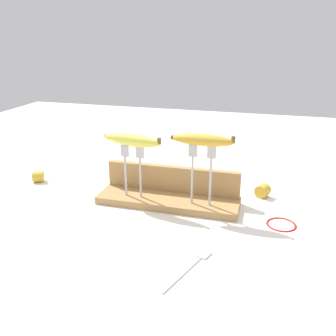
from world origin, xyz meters
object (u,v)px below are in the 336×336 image
(banana_raised_left, at_px, (132,140))
(banana_chunk_far, at_px, (38,177))
(fork_fallen_near, at_px, (193,265))
(wire_coil, at_px, (281,224))
(fork_stand_left, at_px, (133,166))
(banana_raised_right, at_px, (203,140))
(fork_stand_right, at_px, (202,170))
(banana_chunk_near, at_px, (263,191))

(banana_raised_left, distance_m, banana_chunk_far, 0.45)
(fork_fallen_near, height_order, wire_coil, same)
(banana_raised_left, relative_size, wire_coil, 2.36)
(fork_stand_left, distance_m, banana_raised_right, 0.24)
(wire_coil, bearing_deg, fork_stand_right, 174.25)
(fork_fallen_near, xyz_separation_m, wire_coil, (0.20, 0.26, -0.00))
(fork_stand_right, distance_m, banana_chunk_near, 0.27)
(fork_stand_right, distance_m, fork_fallen_near, 0.32)
(banana_raised_left, bearing_deg, fork_stand_right, -0.00)
(wire_coil, bearing_deg, fork_stand_left, 176.97)
(banana_raised_left, height_order, banana_raised_right, banana_raised_right)
(banana_chunk_far, bearing_deg, banana_raised_left, -9.85)
(fork_stand_left, height_order, fork_stand_right, fork_stand_right)
(fork_stand_right, relative_size, fork_fallen_near, 0.99)
(fork_stand_left, bearing_deg, banana_raised_left, 170.52)
(fork_stand_right, relative_size, wire_coil, 2.18)
(fork_fallen_near, bearing_deg, banana_chunk_near, 72.20)
(banana_chunk_near, relative_size, banana_chunk_far, 1.10)
(fork_stand_left, relative_size, banana_chunk_far, 3.31)
(fork_stand_right, distance_m, banana_raised_right, 0.09)
(banana_raised_right, relative_size, fork_fallen_near, 1.01)
(fork_stand_right, bearing_deg, banana_chunk_near, 41.16)
(wire_coil, bearing_deg, banana_chunk_near, 108.36)
(fork_fallen_near, relative_size, banana_chunk_far, 3.74)
(banana_chunk_far, xyz_separation_m, wire_coil, (0.87, -0.09, -0.02))
(fork_stand_left, distance_m, banana_chunk_far, 0.42)
(fork_stand_left, height_order, banana_raised_right, banana_raised_right)
(fork_fallen_near, bearing_deg, banana_raised_left, 131.98)
(fork_fallen_near, height_order, banana_chunk_far, banana_chunk_far)
(banana_raised_right, height_order, banana_chunk_far, banana_raised_right)
(fork_fallen_near, distance_m, banana_chunk_near, 0.47)
(banana_raised_left, height_order, wire_coil, banana_raised_left)
(banana_raised_left, bearing_deg, fork_fallen_near, -48.02)
(fork_stand_right, height_order, banana_chunk_far, fork_stand_right)
(fork_stand_right, distance_m, banana_chunk_far, 0.64)
(banana_raised_right, height_order, wire_coil, banana_raised_right)
(fork_stand_left, height_order, banana_raised_left, banana_raised_left)
(banana_raised_left, xyz_separation_m, fork_fallen_near, (0.26, -0.29, -0.21))
(banana_raised_right, xyz_separation_m, banana_chunk_far, (-0.62, 0.07, -0.21))
(fork_fallen_near, distance_m, wire_coil, 0.33)
(fork_stand_right, height_order, fork_fallen_near, fork_stand_right)
(fork_stand_left, distance_m, wire_coil, 0.48)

